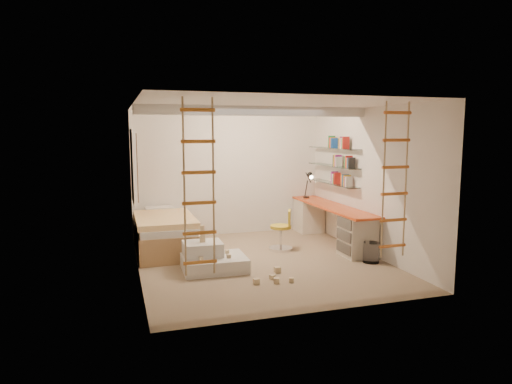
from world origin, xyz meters
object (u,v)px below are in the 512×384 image
object	(u,v)px
play_platform	(211,259)
desk	(331,223)
swivel_chair	(282,235)
bed	(164,233)

from	to	relation	value
play_platform	desk	bearing A→B (deg)	21.76
swivel_chair	play_platform	bearing A→B (deg)	-151.48
bed	play_platform	world-z (taller)	bed
bed	desk	bearing A→B (deg)	-6.49
bed	play_platform	xyz separation A→B (m)	(0.58, -1.41, -0.16)
play_platform	swivel_chair	bearing A→B (deg)	28.52
bed	play_platform	distance (m)	1.53
desk	swivel_chair	xyz separation A→B (m)	(-1.11, -0.23, -0.13)
bed	swivel_chair	size ratio (longest dim) A/B	2.67
desk	swivel_chair	world-z (taller)	same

